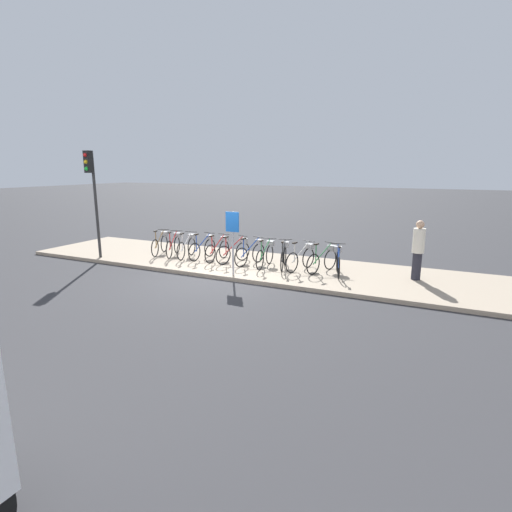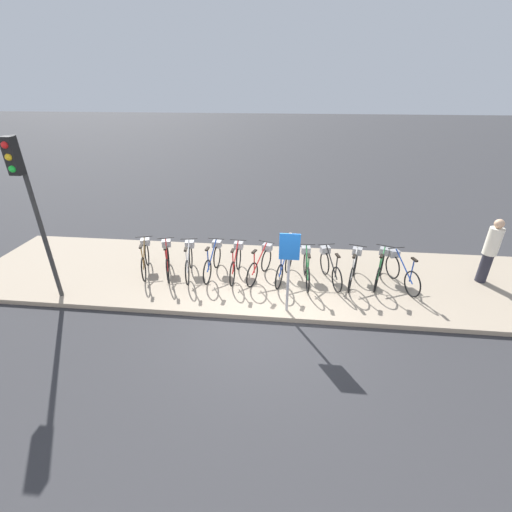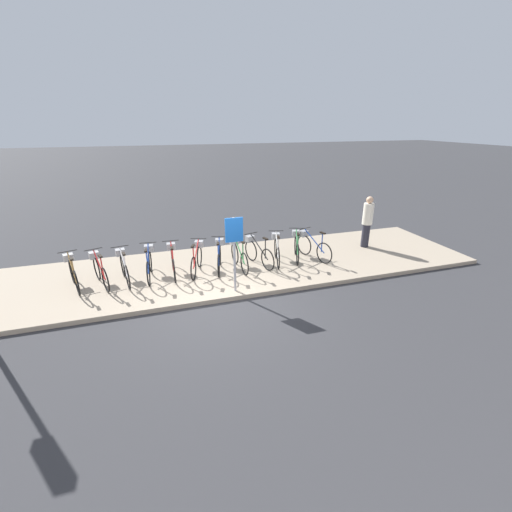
{
  "view_description": "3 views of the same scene",
  "coord_description": "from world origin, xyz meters",
  "px_view_note": "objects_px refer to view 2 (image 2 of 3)",
  "views": [
    {
      "loc": [
        6.2,
        -10.1,
        3.35
      ],
      "look_at": [
        1.17,
        0.45,
        0.75
      ],
      "focal_mm": 28.0,
      "sensor_mm": 36.0,
      "label": 1
    },
    {
      "loc": [
        0.44,
        -6.26,
        4.83
      ],
      "look_at": [
        -0.37,
        1.49,
        0.89
      ],
      "focal_mm": 24.0,
      "sensor_mm": 36.0,
      "label": 2
    },
    {
      "loc": [
        -1.41,
        -7.34,
        4.2
      ],
      "look_at": [
        1.29,
        1.15,
        0.66
      ],
      "focal_mm": 24.0,
      "sensor_mm": 36.0,
      "label": 3
    }
  ],
  "objects_px": {
    "sign_post": "(289,260)",
    "parked_bicycle_8": "(330,266)",
    "parked_bicycle_10": "(381,267)",
    "parked_bicycle_2": "(189,260)",
    "parked_bicycle_4": "(236,261)",
    "parked_bicycle_5": "(261,262)",
    "parked_bicycle_0": "(145,257)",
    "parked_bicycle_11": "(401,270)",
    "parked_bicycle_3": "(213,259)",
    "traffic_light": "(26,189)",
    "pedestrian": "(490,250)",
    "parked_bicycle_7": "(306,266)",
    "parked_bicycle_6": "(285,264)",
    "parked_bicycle_9": "(354,267)",
    "parked_bicycle_1": "(167,258)"
  },
  "relations": [
    {
      "from": "parked_bicycle_8",
      "to": "sign_post",
      "type": "bearing_deg",
      "value": -125.54
    },
    {
      "from": "parked_bicycle_10",
      "to": "parked_bicycle_11",
      "type": "bearing_deg",
      "value": -12.82
    },
    {
      "from": "parked_bicycle_3",
      "to": "traffic_light",
      "type": "distance_m",
      "value": 4.51
    },
    {
      "from": "parked_bicycle_11",
      "to": "parked_bicycle_10",
      "type": "bearing_deg",
      "value": 167.18
    },
    {
      "from": "parked_bicycle_3",
      "to": "parked_bicycle_8",
      "type": "height_order",
      "value": "same"
    },
    {
      "from": "parked_bicycle_1",
      "to": "parked_bicycle_7",
      "type": "xyz_separation_m",
      "value": [
        3.78,
        -0.04,
        0.0
      ]
    },
    {
      "from": "parked_bicycle_5",
      "to": "parked_bicycle_9",
      "type": "height_order",
      "value": "same"
    },
    {
      "from": "parked_bicycle_0",
      "to": "pedestrian",
      "type": "distance_m",
      "value": 9.07
    },
    {
      "from": "parked_bicycle_0",
      "to": "traffic_light",
      "type": "distance_m",
      "value": 3.21
    },
    {
      "from": "parked_bicycle_7",
      "to": "parked_bicycle_6",
      "type": "bearing_deg",
      "value": 172.67
    },
    {
      "from": "parked_bicycle_1",
      "to": "parked_bicycle_9",
      "type": "xyz_separation_m",
      "value": [
        5.01,
        0.04,
        0.0
      ]
    },
    {
      "from": "sign_post",
      "to": "traffic_light",
      "type": "bearing_deg",
      "value": -179.53
    },
    {
      "from": "parked_bicycle_0",
      "to": "sign_post",
      "type": "distance_m",
      "value": 4.32
    },
    {
      "from": "parked_bicycle_3",
      "to": "parked_bicycle_6",
      "type": "distance_m",
      "value": 1.96
    },
    {
      "from": "parked_bicycle_1",
      "to": "pedestrian",
      "type": "relative_size",
      "value": 0.85
    },
    {
      "from": "parked_bicycle_11",
      "to": "parked_bicycle_8",
      "type": "bearing_deg",
      "value": 179.1
    },
    {
      "from": "pedestrian",
      "to": "traffic_light",
      "type": "bearing_deg",
      "value": -169.82
    },
    {
      "from": "parked_bicycle_7",
      "to": "parked_bicycle_8",
      "type": "xyz_separation_m",
      "value": [
        0.61,
        0.08,
        0.0
      ]
    },
    {
      "from": "traffic_light",
      "to": "parked_bicycle_11",
      "type": "bearing_deg",
      "value": 10.2
    },
    {
      "from": "sign_post",
      "to": "parked_bicycle_10",
      "type": "bearing_deg",
      "value": 33.49
    },
    {
      "from": "parked_bicycle_0",
      "to": "parked_bicycle_11",
      "type": "distance_m",
      "value": 6.82
    },
    {
      "from": "parked_bicycle_9",
      "to": "parked_bicycle_10",
      "type": "relative_size",
      "value": 1.02
    },
    {
      "from": "parked_bicycle_0",
      "to": "pedestrian",
      "type": "xyz_separation_m",
      "value": [
        9.05,
        0.38,
        0.49
      ]
    },
    {
      "from": "parked_bicycle_3",
      "to": "parked_bicycle_11",
      "type": "height_order",
      "value": "same"
    },
    {
      "from": "parked_bicycle_4",
      "to": "parked_bicycle_3",
      "type": "bearing_deg",
      "value": 177.56
    },
    {
      "from": "parked_bicycle_9",
      "to": "parked_bicycle_10",
      "type": "bearing_deg",
      "value": 6.05
    },
    {
      "from": "parked_bicycle_10",
      "to": "parked_bicycle_8",
      "type": "bearing_deg",
      "value": -176.5
    },
    {
      "from": "parked_bicycle_6",
      "to": "parked_bicycle_8",
      "type": "height_order",
      "value": "same"
    },
    {
      "from": "parked_bicycle_9",
      "to": "parked_bicycle_5",
      "type": "bearing_deg",
      "value": -179.89
    },
    {
      "from": "sign_post",
      "to": "parked_bicycle_8",
      "type": "bearing_deg",
      "value": 54.46
    },
    {
      "from": "parked_bicycle_4",
      "to": "parked_bicycle_5",
      "type": "bearing_deg",
      "value": -1.82
    },
    {
      "from": "parked_bicycle_4",
      "to": "parked_bicycle_10",
      "type": "bearing_deg",
      "value": 0.85
    },
    {
      "from": "parked_bicycle_0",
      "to": "parked_bicycle_3",
      "type": "height_order",
      "value": "same"
    },
    {
      "from": "parked_bicycle_0",
      "to": "parked_bicycle_7",
      "type": "relative_size",
      "value": 0.97
    },
    {
      "from": "parked_bicycle_5",
      "to": "parked_bicycle_1",
      "type": "bearing_deg",
      "value": -179.11
    },
    {
      "from": "traffic_light",
      "to": "parked_bicycle_4",
      "type": "bearing_deg",
      "value": 20.66
    },
    {
      "from": "parked_bicycle_8",
      "to": "parked_bicycle_9",
      "type": "bearing_deg",
      "value": 0.66
    },
    {
      "from": "parked_bicycle_8",
      "to": "parked_bicycle_6",
      "type": "bearing_deg",
      "value": -179.73
    },
    {
      "from": "parked_bicycle_0",
      "to": "parked_bicycle_2",
      "type": "relative_size",
      "value": 0.98
    },
    {
      "from": "sign_post",
      "to": "parked_bicycle_7",
      "type": "bearing_deg",
      "value": 71.87
    },
    {
      "from": "parked_bicycle_2",
      "to": "parked_bicycle_10",
      "type": "height_order",
      "value": "same"
    },
    {
      "from": "parked_bicycle_10",
      "to": "parked_bicycle_2",
      "type": "bearing_deg",
      "value": -178.67
    },
    {
      "from": "parked_bicycle_6",
      "to": "pedestrian",
      "type": "bearing_deg",
      "value": 4.13
    },
    {
      "from": "parked_bicycle_6",
      "to": "pedestrian",
      "type": "distance_m",
      "value": 5.23
    },
    {
      "from": "parked_bicycle_7",
      "to": "parked_bicycle_8",
      "type": "distance_m",
      "value": 0.61
    },
    {
      "from": "parked_bicycle_2",
      "to": "parked_bicycle_10",
      "type": "relative_size",
      "value": 1.04
    },
    {
      "from": "parked_bicycle_2",
      "to": "parked_bicycle_5",
      "type": "height_order",
      "value": "same"
    },
    {
      "from": "parked_bicycle_0",
      "to": "parked_bicycle_9",
      "type": "xyz_separation_m",
      "value": [
        5.65,
        0.02,
        0.0
      ]
    },
    {
      "from": "parked_bicycle_9",
      "to": "sign_post",
      "type": "height_order",
      "value": "sign_post"
    },
    {
      "from": "parked_bicycle_0",
      "to": "parked_bicycle_6",
      "type": "xyz_separation_m",
      "value": [
        3.86,
        0.01,
        0.0
      ]
    }
  ]
}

